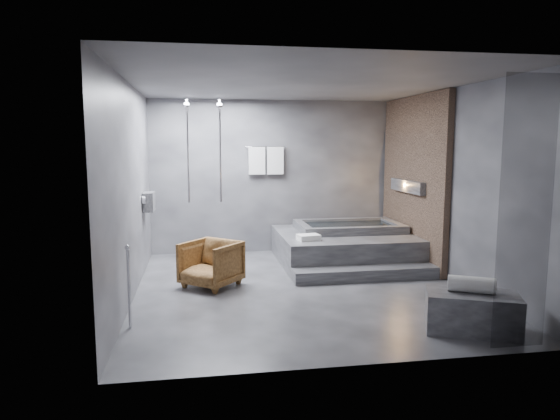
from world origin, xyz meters
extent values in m
plane|color=#2D2D2F|center=(0.00, 0.00, 0.00)|extent=(5.00, 5.00, 0.00)
cube|color=#4B4B4D|center=(0.00, 0.00, 2.80)|extent=(4.50, 5.00, 0.04)
cube|color=#37373C|center=(0.00, 2.50, 1.40)|extent=(4.50, 0.04, 2.80)
cube|color=#37373C|center=(0.00, -2.50, 1.40)|extent=(4.50, 0.04, 2.80)
cube|color=#37373C|center=(-2.25, 0.00, 1.40)|extent=(0.04, 5.00, 2.80)
cube|color=#37373C|center=(2.25, 0.00, 1.40)|extent=(0.04, 5.00, 2.80)
cube|color=#906E54|center=(2.19, 1.25, 1.40)|extent=(0.10, 2.40, 2.78)
cube|color=#FF9938|center=(2.11, 1.25, 1.30)|extent=(0.14, 1.20, 0.20)
cube|color=gray|center=(-2.16, 1.40, 1.10)|extent=(0.16, 0.42, 0.30)
imported|color=beige|center=(-2.15, 1.30, 1.05)|extent=(0.08, 0.08, 0.21)
imported|color=beige|center=(-2.15, 1.50, 1.03)|extent=(0.07, 0.07, 0.15)
cylinder|color=silver|center=(-1.00, 2.05, 1.90)|extent=(0.04, 0.04, 1.80)
cylinder|color=silver|center=(-1.55, 2.05, 1.90)|extent=(0.04, 0.04, 1.80)
cylinder|color=silver|center=(-0.15, 2.44, 1.95)|extent=(0.75, 0.02, 0.02)
cube|color=white|center=(-0.32, 2.42, 1.70)|extent=(0.30, 0.06, 0.50)
cube|color=white|center=(0.02, 2.42, 1.70)|extent=(0.30, 0.06, 0.50)
cylinder|color=silver|center=(-2.15, -1.20, 0.45)|extent=(0.04, 0.04, 0.90)
cube|color=black|center=(1.65, -2.45, 1.35)|extent=(0.55, 0.01, 2.60)
cube|color=#323234|center=(1.05, 1.45, 0.25)|extent=(2.20, 2.00, 0.50)
cube|color=#323234|center=(1.05, 0.27, 0.09)|extent=(2.20, 0.36, 0.18)
cube|color=#323234|center=(1.49, -1.90, 0.21)|extent=(1.07, 0.85, 0.43)
imported|color=#432710|center=(-1.23, 0.29, 0.33)|extent=(0.99, 1.00, 0.65)
cylinder|color=silver|center=(1.49, -1.87, 0.51)|extent=(0.51, 0.38, 0.17)
cube|color=white|center=(0.31, 0.90, 0.54)|extent=(0.37, 0.30, 0.09)
camera|label=1|loc=(-1.38, -6.65, 2.01)|focal=32.00mm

